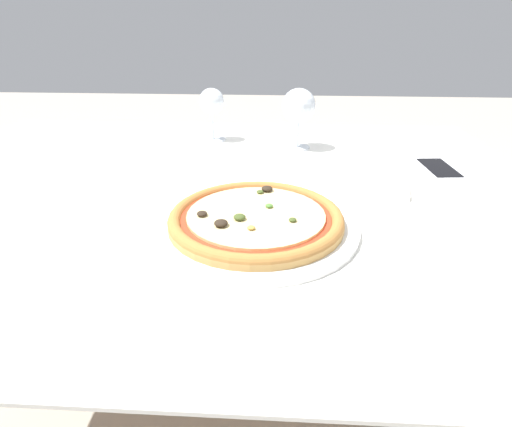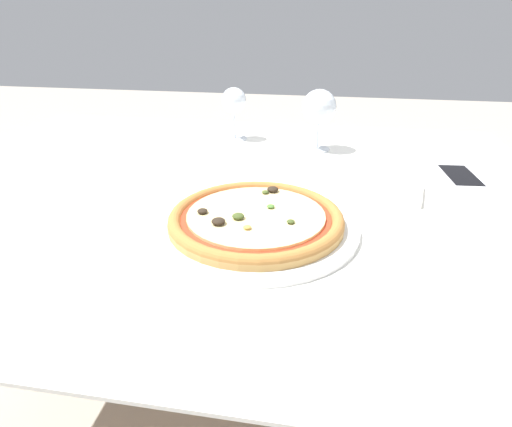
# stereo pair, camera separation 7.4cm
# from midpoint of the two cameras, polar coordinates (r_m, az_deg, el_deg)

# --- Properties ---
(ground_plane) EXTENTS (10.00, 10.00, 0.00)m
(ground_plane) POSITION_cam_midpoint_polar(r_m,az_deg,el_deg) (1.38, -6.63, -25.59)
(ground_plane) COLOR #B2A899
(dining_table) EXTENTS (1.45, 1.13, 0.72)m
(dining_table) POSITION_cam_midpoint_polar(r_m,az_deg,el_deg) (0.96, -8.60, -0.60)
(dining_table) COLOR #997047
(dining_table) RESTS_ON ground_plane
(pizza_plate) EXTENTS (0.36, 0.36, 0.04)m
(pizza_plate) POSITION_cam_midpoint_polar(r_m,az_deg,el_deg) (0.75, -2.85, -0.99)
(pizza_plate) COLOR white
(pizza_plate) RESTS_ON dining_table
(wine_glass_far_left) EXTENTS (0.09, 0.09, 0.16)m
(wine_glass_far_left) POSITION_cam_midpoint_polar(r_m,az_deg,el_deg) (1.17, 3.86, 13.99)
(wine_glass_far_left) COLOR silver
(wine_glass_far_left) RESTS_ON dining_table
(wine_glass_far_right) EXTENTS (0.07, 0.07, 0.15)m
(wine_glass_far_right) POSITION_cam_midpoint_polar(r_m,az_deg,el_deg) (1.25, -7.67, 14.32)
(wine_glass_far_right) COLOR silver
(wine_glass_far_right) RESTS_ON dining_table
(cell_phone) EXTENTS (0.08, 0.15, 0.01)m
(cell_phone) POSITION_cam_midpoint_polar(r_m,az_deg,el_deg) (1.09, 21.41, 5.45)
(cell_phone) COLOR white
(cell_phone) RESTS_ON dining_table
(napkin_folded) EXTENTS (0.17, 0.14, 0.01)m
(napkin_folded) POSITION_cam_midpoint_polar(r_m,az_deg,el_deg) (0.94, 13.09, 3.60)
(napkin_folded) COLOR silver
(napkin_folded) RESTS_ON dining_table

